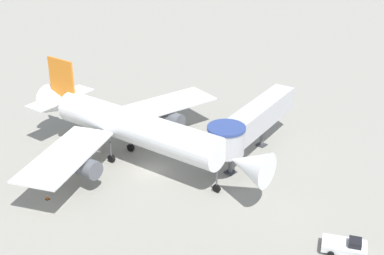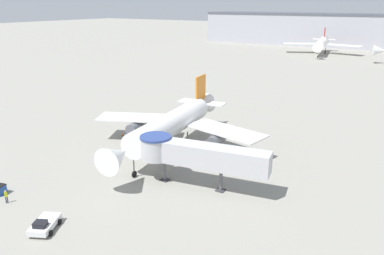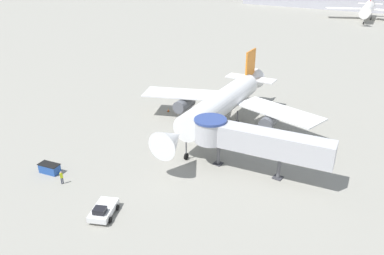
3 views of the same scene
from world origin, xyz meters
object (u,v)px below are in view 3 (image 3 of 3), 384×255
Objects in this scene: jet_bridge at (250,139)px; traffic_cone_port_wing at (168,110)px; service_container_blue at (50,168)px; ground_crew_marshaller at (62,177)px; traffic_cone_starboard_wing at (288,152)px; main_airplane at (223,103)px; pushback_tug_white at (103,210)px; background_jet_red_tail at (368,8)px.

jet_bridge is 23.28m from traffic_cone_port_wing.
ground_crew_marshaller is (3.39, -0.67, 0.35)m from service_container_blue.
traffic_cone_port_wing is at bearing 174.28° from traffic_cone_starboard_wing.
jet_bridge is at bearing -50.98° from main_airplane.
pushback_tug_white is 1.52× the size of service_container_blue.
jet_bridge reaches higher than service_container_blue.
service_container_blue reaches higher than traffic_cone_port_wing.
background_jet_red_tail is (-9.99, 133.33, 0.65)m from main_airplane.
traffic_cone_port_wing is at bearing 89.76° from pushback_tug_white.
service_container_blue is at bearing -87.37° from traffic_cone_port_wing.
main_airplane is 51.46× the size of traffic_cone_starboard_wing.
background_jet_red_tail is (1.35, 132.85, 4.64)m from traffic_cone_port_wing.
pushback_tug_white reaches higher than traffic_cone_starboard_wing.
main_airplane is 12.02m from traffic_cone_port_wing.
main_airplane reaches higher than jet_bridge.
jet_bridge is 18.87m from pushback_tug_white.
main_airplane is 48.48× the size of traffic_cone_port_wing.
ground_crew_marshaller is (-18.51, -22.81, 0.67)m from traffic_cone_starboard_wing.
ground_crew_marshaller is at bearing -79.80° from traffic_cone_port_wing.
ground_crew_marshaller reaches higher than service_container_blue.
traffic_cone_starboard_wing is (2.20, 7.25, -4.17)m from jet_bridge.
pushback_tug_white is 2.60× the size of ground_crew_marshaller.
traffic_cone_port_wing is at bearing 170.29° from main_airplane.
ground_crew_marshaller is (-6.81, -24.63, -3.34)m from main_airplane.
traffic_cone_port_wing reaches higher than traffic_cone_starboard_wing.
background_jet_red_tail is (0.22, 157.30, 4.33)m from service_container_blue.
ground_crew_marshaller is (-8.51, 1.20, 0.31)m from pushback_tug_white.
service_container_blue is (-11.90, 1.86, -0.04)m from pushback_tug_white.
main_airplane is at bearing 67.17° from pushback_tug_white.
main_airplane reaches higher than pushback_tug_white.
pushback_tug_white is at bearing -95.01° from background_jet_red_tail.
main_airplane is 12.50m from traffic_cone_starboard_wing.
service_container_blue is at bearing 104.79° from ground_crew_marshaller.
pushback_tug_white is 159.65m from background_jet_red_tail.
background_jet_red_tail reaches higher than service_container_blue.
traffic_cone_port_wing is (-11.33, 0.48, -3.99)m from main_airplane.
main_airplane reaches higher than ground_crew_marshaller.
service_container_blue is at bearing -153.07° from jet_bridge.
pushback_tug_white is 12.04m from service_container_blue.
service_container_blue is 3.48m from ground_crew_marshaller.
jet_bridge is at bearing -91.42° from background_jet_red_tail.
pushback_tug_white is at bearing -112.62° from traffic_cone_starboard_wing.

